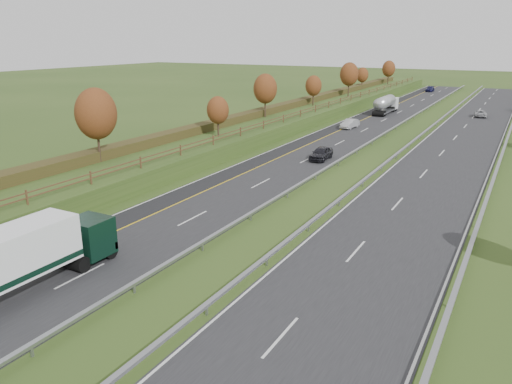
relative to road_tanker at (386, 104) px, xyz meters
The scene contains 17 objects.
ground 37.91m from the road_tanker, 76.47° to the right, with size 400.00×400.00×0.00m, color #2E4619.
near_carriageway 31.88m from the road_tanker, 88.46° to the right, with size 10.50×200.00×0.04m, color black.
far_carriageway 36.29m from the road_tanker, 61.39° to the right, with size 10.50×200.00×0.04m, color black.
hard_shoulder 32.00m from the road_tanker, 95.20° to the right, with size 3.00×200.00×0.04m, color black.
lane_markings 32.80m from the road_tanker, 77.20° to the right, with size 26.75×200.00×0.01m.
embankment_left 34.06m from the road_tanker, 110.89° to the right, with size 12.00×200.00×2.00m, color #2E4619.
hedge_left 34.82m from the road_tanker, 113.97° to the right, with size 2.20×180.00×1.10m, color #353616.
fence_left 33.13m from the road_tanker, 103.34° to the right, with size 0.12×189.06×1.20m.
median_barrier_near 32.51m from the road_tanker, 78.36° to the right, with size 0.32×200.00×0.71m.
median_barrier_far 33.91m from the road_tanker, 69.88° to the right, with size 0.32×200.00×0.71m.
outer_barrier_far 39.37m from the road_tanker, 53.95° to the right, with size 0.32×200.00×0.71m.
trees_left 37.38m from the road_tanker, 108.52° to the right, with size 6.64×164.30×7.66m.
road_tanker is the anchor object (origin of this frame).
car_dark_near 44.09m from the road_tanker, 85.28° to the right, with size 1.88×4.67×1.59m, color black.
car_silver_mid 20.30m from the road_tanker, 91.77° to the right, with size 1.60×4.58×1.51m, color #A7A8AC.
car_small_far 49.48m from the road_tanker, 90.37° to the left, with size 1.93×4.76×1.38m, color #141541.
car_oncoming 17.68m from the road_tanker, 12.68° to the left, with size 2.18×4.74×1.32m, color #AAAAAF.
Camera 1 is at (24.56, -8.58, 14.26)m, focal length 35.00 mm.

